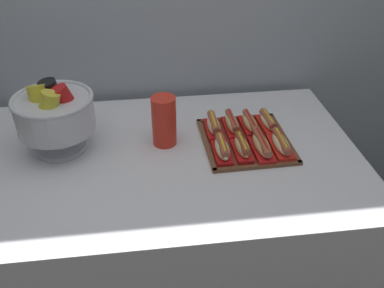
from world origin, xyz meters
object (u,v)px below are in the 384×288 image
(serving_tray, at_px, (246,141))
(hot_dog_2, at_px, (262,145))
(hot_dog_5, at_px, (232,124))
(hot_dog_7, at_px, (268,122))
(hot_dog_3, at_px, (281,144))
(punch_bowl, at_px, (55,113))
(cup_stack, at_px, (164,121))
(hot_dog_0, at_px, (222,149))
(hot_dog_4, at_px, (214,126))
(hot_dog_1, at_px, (242,147))
(buffet_table, at_px, (171,225))
(hot_dog_6, at_px, (250,123))

(serving_tray, xyz_separation_m, hot_dog_2, (0.04, -0.08, 0.03))
(hot_dog_5, xyz_separation_m, hot_dog_7, (0.15, 0.00, -0.00))
(hot_dog_3, xyz_separation_m, punch_bowl, (-0.82, 0.12, 0.13))
(serving_tray, bearing_deg, hot_dog_2, -64.20)
(serving_tray, height_order, cup_stack, cup_stack)
(hot_dog_0, height_order, hot_dog_4, hot_dog_4)
(hot_dog_1, height_order, hot_dog_2, hot_dog_2)
(hot_dog_2, height_order, hot_dog_4, same)
(hot_dog_0, bearing_deg, hot_dog_2, 1.35)
(hot_dog_4, bearing_deg, hot_dog_2, -46.37)
(hot_dog_2, distance_m, punch_bowl, 0.77)
(buffet_table, xyz_separation_m, hot_dog_0, (0.20, -0.04, 0.40))
(hot_dog_3, distance_m, punch_bowl, 0.84)
(hot_dog_4, relative_size, punch_bowl, 0.53)
(buffet_table, relative_size, hot_dog_6, 8.83)
(hot_dog_5, height_order, cup_stack, cup_stack)
(hot_dog_1, distance_m, hot_dog_5, 0.17)
(hot_dog_4, relative_size, cup_stack, 0.79)
(buffet_table, relative_size, hot_dog_5, 8.79)
(hot_dog_3, relative_size, hot_dog_4, 1.08)
(hot_dog_3, distance_m, hot_dog_6, 0.18)
(hot_dog_5, xyz_separation_m, hot_dog_6, (0.07, 0.00, -0.00))
(hot_dog_5, bearing_deg, cup_stack, -170.53)
(hot_dog_0, xyz_separation_m, hot_dog_7, (0.22, 0.17, -0.00))
(serving_tray, relative_size, hot_dog_4, 2.36)
(hot_dog_1, bearing_deg, cup_stack, 156.77)
(serving_tray, bearing_deg, punch_bowl, 176.62)
(hot_dog_1, relative_size, hot_dog_3, 0.91)
(hot_dog_0, xyz_separation_m, cup_stack, (-0.20, 0.12, 0.06))
(hot_dog_4, distance_m, punch_bowl, 0.61)
(hot_dog_1, xyz_separation_m, cup_stack, (-0.28, 0.12, 0.06))
(hot_dog_1, xyz_separation_m, hot_dog_3, (0.15, 0.00, -0.00))
(cup_stack, bearing_deg, buffet_table, -85.29)
(hot_dog_3, distance_m, hot_dog_7, 0.17)
(hot_dog_0, distance_m, cup_stack, 0.24)
(hot_dog_1, xyz_separation_m, hot_dog_5, (-0.00, 0.16, 0.00))
(hot_dog_0, height_order, punch_bowl, punch_bowl)
(hot_dog_6, distance_m, hot_dog_7, 0.08)
(cup_stack, bearing_deg, hot_dog_6, 7.75)
(serving_tray, distance_m, cup_stack, 0.33)
(hot_dog_2, bearing_deg, hot_dog_0, -178.65)
(hot_dog_3, height_order, cup_stack, cup_stack)
(hot_dog_5, relative_size, punch_bowl, 0.56)
(hot_dog_0, distance_m, hot_dog_7, 0.28)
(serving_tray, height_order, hot_dog_3, hot_dog_3)
(buffet_table, xyz_separation_m, hot_dog_5, (0.27, 0.13, 0.40))
(hot_dog_4, bearing_deg, cup_stack, -167.55)
(hot_dog_1, distance_m, cup_stack, 0.31)
(buffet_table, height_order, hot_dog_2, hot_dog_2)
(hot_dog_2, xyz_separation_m, hot_dog_3, (0.07, 0.00, -0.00))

